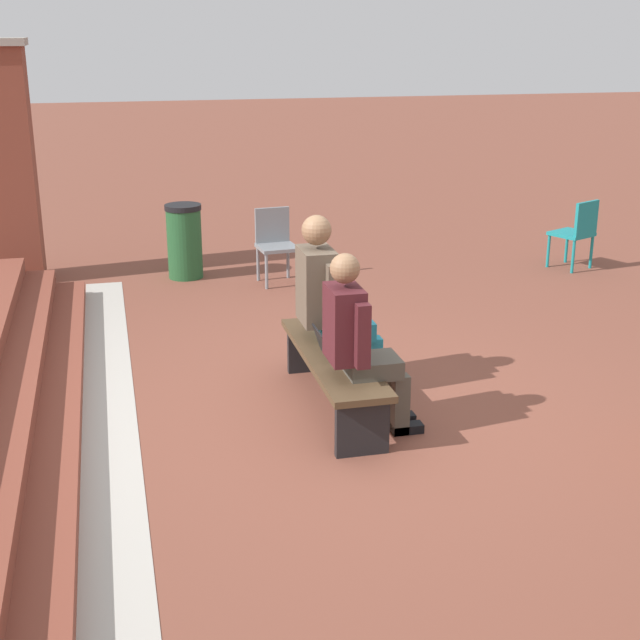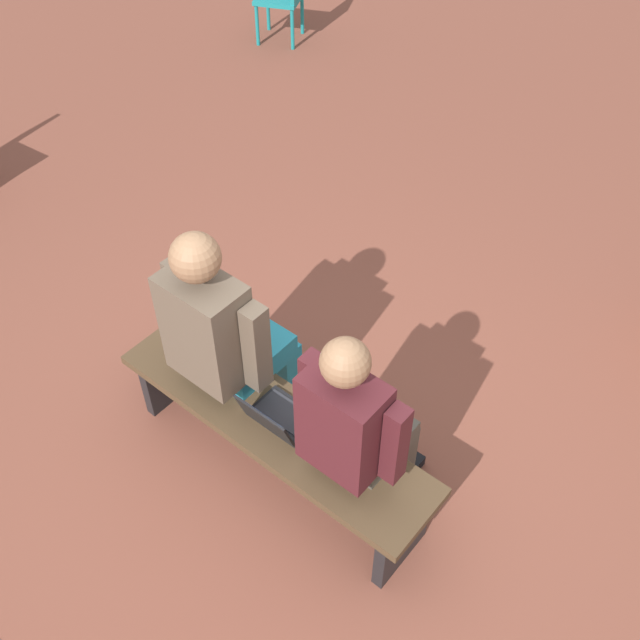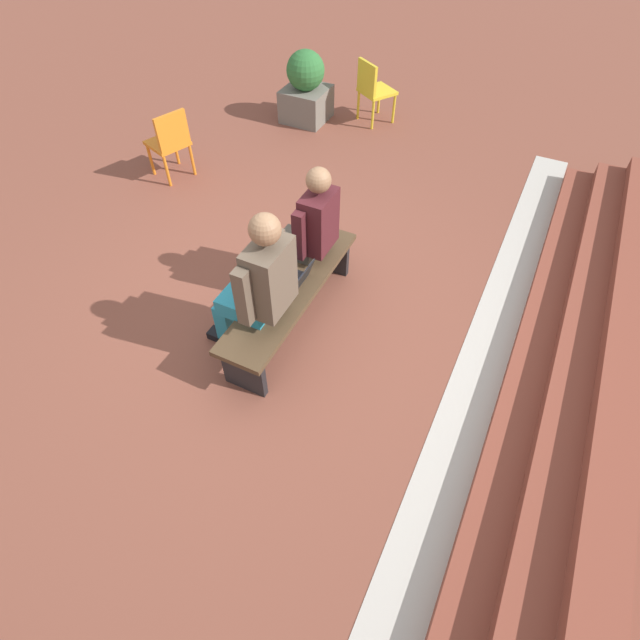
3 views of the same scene
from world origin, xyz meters
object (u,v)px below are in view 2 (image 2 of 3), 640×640
bench (274,429)px  person_adult (226,333)px  person_student (357,425)px  laptop (277,417)px

bench → person_adult: bearing=-11.3°
bench → person_adult: 0.55m
person_student → laptop: person_student is taller
person_adult → bench: bearing=168.7°
bench → person_student: bearing=-171.7°
person_student → person_adult: person_adult is taller
bench → laptop: laptop is taller
person_student → person_adult: size_ratio=0.93×
person_student → laptop: 0.48m
person_student → laptop: size_ratio=4.19×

